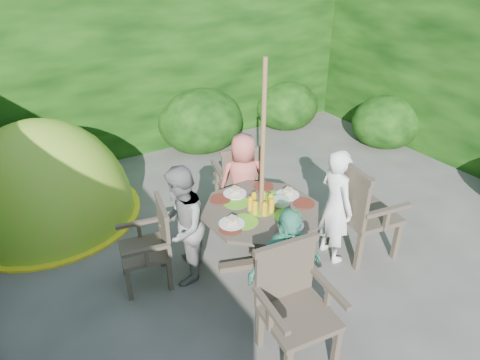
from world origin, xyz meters
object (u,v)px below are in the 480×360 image
patio_table (261,218)px  child_left (181,226)px  child_back (243,181)px  dome_tent (53,216)px  garden_chair_right (361,209)px  garden_chair_front (294,303)px  child_right (335,206)px  child_front (285,270)px  parasol_pole (262,174)px  garden_chair_left (151,244)px  garden_chair_back (238,177)px

patio_table → child_left: size_ratio=1.24×
child_back → dome_tent: bearing=-13.4°
garden_chair_right → child_back: bearing=42.8°
garden_chair_front → child_right: child_right is taller
patio_table → garden_chair_right: size_ratio=1.47×
child_left → child_front: size_ratio=1.04×
parasol_pole → garden_chair_right: parasol_pole is taller
garden_chair_right → child_front: (-1.29, -0.38, 0.04)m
child_left → child_back: 1.13m
garden_chair_left → child_left: bearing=79.7°
child_back → child_left: bearing=47.9°
garden_chair_left → dome_tent: dome_tent is taller
child_left → child_back: (1.02, 0.49, -0.04)m
garden_chair_back → child_left: child_left is taller
garden_chair_right → child_left: size_ratio=0.85×
child_back → dome_tent: (-1.97, 1.41, -0.59)m
garden_chair_left → child_back: size_ratio=0.72×
garden_chair_left → garden_chair_front: bearing=36.2°
child_left → child_back: child_left is taller
patio_table → garden_chair_front: 1.10m
garden_chair_right → garden_chair_front: (-1.40, -0.65, -0.05)m
patio_table → child_back: size_ratio=1.32×
garden_chair_back → garden_chair_front: bearing=84.3°
parasol_pole → garden_chair_left: size_ratio=2.59×
garden_chair_back → child_front: 1.90m
garden_chair_left → child_right: child_right is taller
garden_chair_right → garden_chair_front: garden_chair_right is taller
garden_chair_right → garden_chair_back: 1.56m
patio_table → parasol_pole: size_ratio=0.70×
patio_table → child_right: (0.75, -0.26, 0.04)m
patio_table → garden_chair_front: size_ratio=1.60×
garden_chair_right → child_right: size_ratio=0.83×
parasol_pole → garden_chair_right: size_ratio=2.08×
garden_chair_front → child_front: child_front is taller
garden_chair_back → child_left: 1.37m
garden_chair_left → garden_chair_back: bearing=126.2°
patio_table → child_back: child_back is taller
child_front → garden_chair_left: bearing=131.2°
patio_table → dome_tent: bearing=128.3°
patio_table → garden_chair_back: size_ratio=1.72×
patio_table → garden_chair_back: garden_chair_back is taller
garden_chair_left → garden_chair_front: 1.55m
garden_chair_back → child_right: size_ratio=0.71×
patio_table → child_right: bearing=-19.3°
garden_chair_left → patio_table: bearing=81.3°
parasol_pole → child_right: size_ratio=1.73×
garden_chair_back → dome_tent: dome_tent is taller
garden_chair_back → child_left: bearing=48.7°
parasol_pole → child_right: bearing=-19.3°
garden_chair_right → child_left: 1.89m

